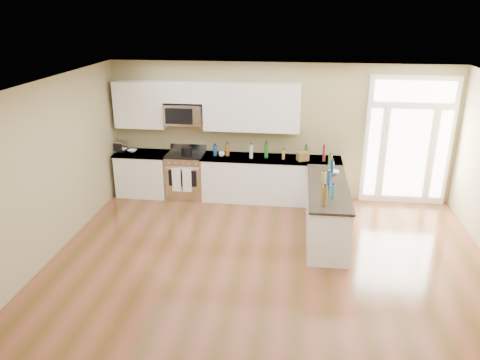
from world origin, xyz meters
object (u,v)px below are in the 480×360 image
object	(u,v)px
stockpot	(187,151)
toaster_oven	(120,146)
peninsula_cabinet	(326,212)
kitchen_range	(186,175)

from	to	relation	value
stockpot	toaster_oven	distance (m)	1.47
toaster_oven	stockpot	bearing A→B (deg)	10.13
peninsula_cabinet	toaster_oven	distance (m)	4.56
kitchen_range	toaster_oven	size ratio (longest dim) A/B	3.97
peninsula_cabinet	kitchen_range	xyz separation A→B (m)	(-2.86, 1.45, 0.04)
peninsula_cabinet	stockpot	distance (m)	3.19
kitchen_range	toaster_oven	world-z (taller)	toaster_oven
kitchen_range	stockpot	xyz separation A→B (m)	(0.05, -0.06, 0.56)
stockpot	toaster_oven	world-z (taller)	toaster_oven
peninsula_cabinet	toaster_oven	bearing A→B (deg)	161.07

